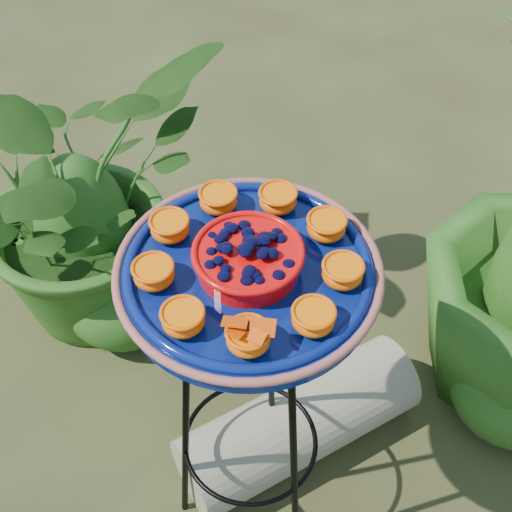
# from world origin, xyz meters

# --- Properties ---
(tripod_stand) EXTENTS (0.35, 0.36, 0.87)m
(tripod_stand) POSITION_xyz_m (-0.03, 0.14, 0.53)
(tripod_stand) COLOR black
(tripod_stand) RESTS_ON ground
(feeder_dish) EXTENTS (0.49, 0.49, 0.10)m
(feeder_dish) POSITION_xyz_m (-0.03, 0.14, 0.91)
(feeder_dish) COLOR navy
(feeder_dish) RESTS_ON tripod_stand
(driftwood_log) EXTENTS (0.63, 0.60, 0.22)m
(driftwood_log) POSITION_xyz_m (0.07, 0.32, 0.11)
(driftwood_log) COLOR gray
(driftwood_log) RESTS_ON ground
(shrub_back_left) EXTENTS (0.97, 1.02, 0.89)m
(shrub_back_left) POSITION_xyz_m (-0.66, 0.71, 0.45)
(shrub_back_left) COLOR #235115
(shrub_back_left) RESTS_ON ground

